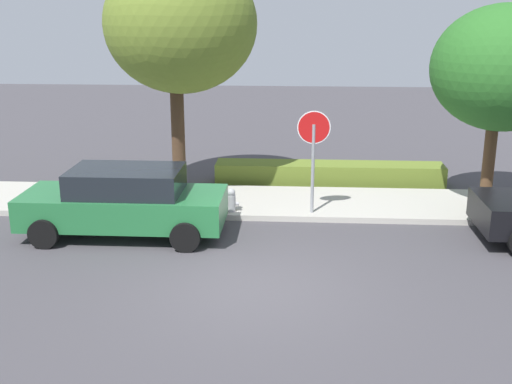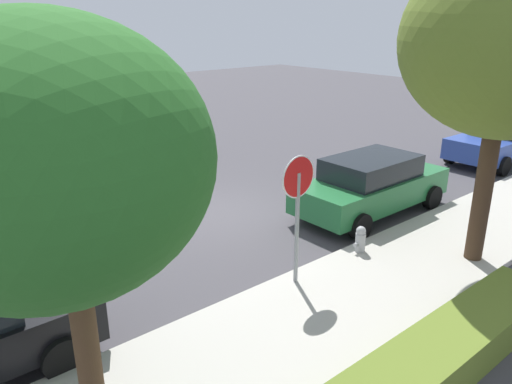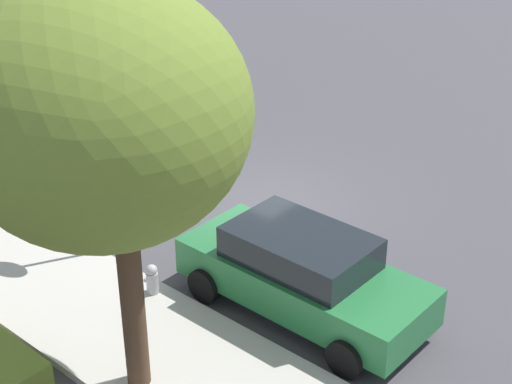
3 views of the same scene
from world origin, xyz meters
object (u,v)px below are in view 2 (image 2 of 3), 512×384
object	(u,v)px
street_tree_far	(49,161)
fire_hydrant	(360,242)
parked_car_green	(371,184)
stop_sign	(298,199)
parked_car_blue	(500,141)
street_tree_near_corner	(510,42)

from	to	relation	value
street_tree_far	fire_hydrant	distance (m)	7.23
parked_car_green	fire_hydrant	distance (m)	2.70
parked_car_green	street_tree_far	distance (m)	9.38
street_tree_far	fire_hydrant	xyz separation A→B (m)	(-6.43, -0.88, -3.18)
stop_sign	parked_car_blue	world-z (taller)	stop_sign
stop_sign	street_tree_near_corner	xyz separation A→B (m)	(-3.40, 1.82, 2.69)
parked_car_blue	fire_hydrant	bearing A→B (deg)	9.37
stop_sign	fire_hydrant	bearing A→B (deg)	-179.27
street_tree_near_corner	street_tree_far	size ratio (longest dim) A/B	1.24
parked_car_blue	street_tree_near_corner	bearing A→B (deg)	22.57
parked_car_blue	street_tree_near_corner	xyz separation A→B (m)	(8.28, 3.44, 3.74)
stop_sign	street_tree_near_corner	size ratio (longest dim) A/B	0.42
stop_sign	street_tree_far	size ratio (longest dim) A/B	0.52
street_tree_near_corner	fire_hydrant	distance (m)	4.75
parked_car_blue	street_tree_near_corner	world-z (taller)	street_tree_near_corner
stop_sign	street_tree_far	world-z (taller)	street_tree_far
fire_hydrant	street_tree_near_corner	bearing A→B (deg)	127.96
street_tree_far	fire_hydrant	world-z (taller)	street_tree_far
parked_car_green	street_tree_near_corner	distance (m)	5.02
parked_car_green	street_tree_far	world-z (taller)	street_tree_far
fire_hydrant	parked_car_blue	bearing A→B (deg)	-170.63
parked_car_green	fire_hydrant	size ratio (longest dim) A/B	6.25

